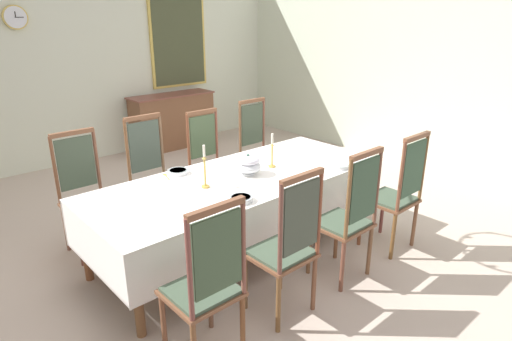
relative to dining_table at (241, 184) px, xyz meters
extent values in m
cube|color=#BFAC9C|center=(0.00, 0.20, -0.70)|extent=(7.08, 7.00, 0.04)
cube|color=silver|center=(0.00, 3.74, 0.85)|extent=(7.08, 0.08, 3.06)
cube|color=silver|center=(3.58, 0.20, 0.85)|extent=(0.08, 7.00, 3.06)
cylinder|color=brown|center=(-1.32, -0.47, -0.32)|extent=(0.07, 0.07, 0.71)
cylinder|color=brown|center=(1.32, -0.47, -0.32)|extent=(0.07, 0.07, 0.71)
cylinder|color=brown|center=(-1.32, 0.47, -0.32)|extent=(0.07, 0.07, 0.71)
cylinder|color=brown|center=(1.32, 0.47, -0.32)|extent=(0.07, 0.07, 0.71)
cube|color=brown|center=(0.00, 0.00, 0.00)|extent=(2.73, 1.01, 0.08)
cube|color=brown|center=(0.00, 0.00, 0.05)|extent=(2.85, 1.13, 0.03)
cube|color=white|center=(0.00, 0.00, 0.07)|extent=(2.87, 1.15, 0.00)
cube|color=white|center=(0.00, -0.57, -0.14)|extent=(2.87, 0.00, 0.42)
cube|color=white|center=(0.00, 0.57, -0.14)|extent=(2.87, 0.00, 0.42)
cube|color=white|center=(-1.42, 0.00, -0.14)|extent=(0.00, 1.15, 0.42)
cube|color=white|center=(1.42, 0.00, -0.14)|extent=(0.00, 1.15, 0.42)
cylinder|color=brown|center=(-1.28, -0.73, -0.44)|extent=(0.04, 0.04, 0.47)
cylinder|color=brown|center=(-0.90, -0.73, -0.44)|extent=(0.04, 0.04, 0.47)
cylinder|color=brown|center=(-0.90, -1.09, -0.44)|extent=(0.04, 0.04, 0.47)
cube|color=brown|center=(-1.09, -0.91, -0.20)|extent=(0.44, 0.42, 0.03)
cube|color=#3F503E|center=(-1.09, -0.91, -0.17)|extent=(0.40, 0.38, 0.02)
cylinder|color=brown|center=(-1.28, -1.10, 0.14)|extent=(0.03, 0.03, 0.65)
cylinder|color=brown|center=(-0.89, -1.10, 0.14)|extent=(0.03, 0.03, 0.65)
cube|color=#3F543B|center=(-1.09, -1.10, 0.17)|extent=(0.34, 0.02, 0.49)
cube|color=brown|center=(-1.09, -1.10, 0.47)|extent=(0.40, 0.04, 0.04)
cylinder|color=brown|center=(-0.90, 0.73, -0.44)|extent=(0.04, 0.04, 0.47)
cylinder|color=brown|center=(-1.28, 0.73, -0.44)|extent=(0.04, 0.04, 0.47)
cylinder|color=brown|center=(-0.90, 1.09, -0.44)|extent=(0.04, 0.04, 0.47)
cylinder|color=brown|center=(-1.28, 1.09, -0.44)|extent=(0.04, 0.04, 0.47)
cube|color=brown|center=(-1.09, 0.91, -0.20)|extent=(0.44, 0.42, 0.03)
cube|color=#3F503E|center=(-1.09, 0.91, -0.17)|extent=(0.40, 0.38, 0.02)
cylinder|color=brown|center=(-0.89, 1.10, 0.14)|extent=(0.03, 0.03, 0.65)
cylinder|color=brown|center=(-1.28, 1.10, 0.14)|extent=(0.03, 0.03, 0.65)
cube|color=#404D3D|center=(-1.09, 1.10, 0.17)|extent=(0.34, 0.02, 0.49)
cube|color=brown|center=(-1.09, 1.10, 0.46)|extent=(0.40, 0.04, 0.04)
cylinder|color=brown|center=(-0.57, -0.73, -0.44)|extent=(0.04, 0.04, 0.47)
cylinder|color=brown|center=(-0.19, -0.73, -0.44)|extent=(0.04, 0.04, 0.47)
cylinder|color=brown|center=(-0.57, -1.09, -0.44)|extent=(0.04, 0.04, 0.47)
cylinder|color=brown|center=(-0.19, -1.09, -0.44)|extent=(0.04, 0.04, 0.47)
cube|color=brown|center=(-0.38, -0.91, -0.20)|extent=(0.44, 0.42, 0.03)
cube|color=#3F503E|center=(-0.38, -0.91, -0.17)|extent=(0.40, 0.38, 0.02)
cylinder|color=brown|center=(-0.57, -1.10, 0.15)|extent=(0.03, 0.03, 0.66)
cylinder|color=brown|center=(-0.18, -1.10, 0.15)|extent=(0.03, 0.03, 0.66)
cube|color=#424A3D|center=(-0.38, -1.10, 0.18)|extent=(0.34, 0.02, 0.50)
cube|color=brown|center=(-0.38, -1.10, 0.48)|extent=(0.40, 0.04, 0.04)
cylinder|color=brown|center=(-0.19, 0.73, -0.44)|extent=(0.04, 0.04, 0.47)
cylinder|color=brown|center=(-0.57, 0.73, -0.44)|extent=(0.04, 0.04, 0.47)
cylinder|color=brown|center=(-0.19, 1.09, -0.44)|extent=(0.04, 0.04, 0.47)
cylinder|color=brown|center=(-0.57, 1.09, -0.44)|extent=(0.04, 0.04, 0.47)
cube|color=brown|center=(-0.38, 0.91, -0.20)|extent=(0.44, 0.42, 0.03)
cube|color=#3F503E|center=(-0.38, 0.91, -0.17)|extent=(0.40, 0.38, 0.02)
cylinder|color=brown|center=(-0.18, 1.10, 0.16)|extent=(0.03, 0.03, 0.68)
cylinder|color=brown|center=(-0.57, 1.10, 0.16)|extent=(0.03, 0.03, 0.68)
cube|color=#414D43|center=(-0.38, 1.10, 0.19)|extent=(0.34, 0.02, 0.52)
cube|color=brown|center=(-0.38, 1.10, 0.50)|extent=(0.40, 0.04, 0.04)
cylinder|color=brown|center=(0.16, -0.73, -0.44)|extent=(0.04, 0.04, 0.47)
cylinder|color=brown|center=(0.54, -0.73, -0.44)|extent=(0.04, 0.04, 0.47)
cylinder|color=brown|center=(0.16, -1.09, -0.44)|extent=(0.04, 0.04, 0.47)
cylinder|color=brown|center=(0.54, -1.09, -0.44)|extent=(0.04, 0.04, 0.47)
cube|color=brown|center=(0.35, -0.91, -0.20)|extent=(0.44, 0.42, 0.03)
cube|color=#3F503E|center=(0.35, -0.91, -0.17)|extent=(0.40, 0.38, 0.02)
cylinder|color=brown|center=(0.15, -1.10, 0.15)|extent=(0.03, 0.03, 0.66)
cylinder|color=brown|center=(0.54, -1.10, 0.15)|extent=(0.03, 0.03, 0.66)
cube|color=#38523D|center=(0.35, -1.10, 0.18)|extent=(0.34, 0.02, 0.50)
cube|color=brown|center=(0.35, -1.10, 0.48)|extent=(0.40, 0.04, 0.04)
cylinder|color=brown|center=(0.54, 0.73, -0.44)|extent=(0.04, 0.04, 0.47)
cylinder|color=brown|center=(0.16, 0.73, -0.44)|extent=(0.04, 0.04, 0.47)
cylinder|color=brown|center=(0.54, 1.09, -0.44)|extent=(0.04, 0.04, 0.47)
cylinder|color=brown|center=(0.16, 1.09, -0.44)|extent=(0.04, 0.04, 0.47)
cube|color=brown|center=(0.35, 0.91, -0.20)|extent=(0.44, 0.42, 0.03)
cube|color=#3F503E|center=(0.35, 0.91, -0.17)|extent=(0.40, 0.38, 0.02)
cylinder|color=brown|center=(0.54, 1.10, 0.13)|extent=(0.03, 0.03, 0.63)
cylinder|color=brown|center=(0.15, 1.10, 0.13)|extent=(0.03, 0.03, 0.63)
cube|color=#45573C|center=(0.35, 1.10, 0.17)|extent=(0.34, 0.02, 0.48)
cube|color=brown|center=(0.35, 1.10, 0.45)|extent=(0.40, 0.04, 0.04)
cylinder|color=brown|center=(0.91, -0.73, -0.44)|extent=(0.04, 0.04, 0.47)
cylinder|color=brown|center=(1.29, -0.73, -0.44)|extent=(0.04, 0.04, 0.47)
cylinder|color=brown|center=(0.91, -1.09, -0.44)|extent=(0.04, 0.04, 0.47)
cylinder|color=brown|center=(1.29, -1.09, -0.44)|extent=(0.04, 0.04, 0.47)
cube|color=brown|center=(1.10, -0.91, -0.20)|extent=(0.44, 0.42, 0.03)
cube|color=#3F503E|center=(1.10, -0.91, -0.17)|extent=(0.40, 0.38, 0.02)
cylinder|color=brown|center=(0.91, -1.10, 0.14)|extent=(0.03, 0.03, 0.66)
cylinder|color=brown|center=(1.30, -1.10, 0.14)|extent=(0.03, 0.03, 0.66)
cube|color=#3A5641|center=(1.10, -1.10, 0.18)|extent=(0.34, 0.02, 0.50)
cube|color=brown|center=(1.10, -1.10, 0.47)|extent=(0.40, 0.04, 0.04)
cylinder|color=brown|center=(1.29, 0.73, -0.44)|extent=(0.04, 0.04, 0.47)
cylinder|color=brown|center=(0.91, 0.73, -0.44)|extent=(0.04, 0.04, 0.47)
cylinder|color=brown|center=(1.29, 1.09, -0.44)|extent=(0.04, 0.04, 0.47)
cylinder|color=brown|center=(0.91, 1.09, -0.44)|extent=(0.04, 0.04, 0.47)
cube|color=brown|center=(1.10, 0.91, -0.20)|extent=(0.44, 0.42, 0.03)
cube|color=#3F503E|center=(1.10, 0.91, -0.17)|extent=(0.40, 0.38, 0.02)
cylinder|color=brown|center=(1.30, 1.10, 0.15)|extent=(0.03, 0.03, 0.66)
cylinder|color=brown|center=(0.91, 1.10, 0.15)|extent=(0.03, 0.03, 0.66)
cube|color=#404B3B|center=(1.10, 1.10, 0.18)|extent=(0.34, 0.02, 0.50)
cube|color=brown|center=(1.10, 1.10, 0.48)|extent=(0.40, 0.04, 0.04)
cylinder|color=silver|center=(0.09, 0.00, 0.08)|extent=(0.13, 0.13, 0.02)
ellipsoid|color=silver|center=(0.09, 0.00, 0.15)|extent=(0.24, 0.24, 0.11)
ellipsoid|color=white|center=(0.09, 0.00, 0.21)|extent=(0.22, 0.22, 0.09)
sphere|color=#3F6956|center=(0.09, 0.00, 0.26)|extent=(0.03, 0.03, 0.03)
cylinder|color=gold|center=(-0.40, 0.00, 0.08)|extent=(0.07, 0.07, 0.02)
cylinder|color=gold|center=(-0.40, 0.00, 0.21)|extent=(0.02, 0.02, 0.25)
cone|color=gold|center=(-0.40, 0.00, 0.34)|extent=(0.04, 0.04, 0.02)
cylinder|color=silver|center=(-0.40, 0.00, 0.40)|extent=(0.02, 0.02, 0.10)
cylinder|color=gold|center=(0.40, 0.00, 0.08)|extent=(0.07, 0.07, 0.02)
cylinder|color=gold|center=(0.40, 0.00, 0.19)|extent=(0.02, 0.02, 0.21)
cone|color=gold|center=(0.40, 0.00, 0.30)|extent=(0.04, 0.04, 0.02)
cylinder|color=silver|center=(0.40, 0.00, 0.36)|extent=(0.02, 0.02, 0.10)
cylinder|color=silver|center=(-0.39, 0.45, 0.09)|extent=(0.19, 0.19, 0.04)
cylinder|color=silver|center=(-0.39, 0.45, 0.10)|extent=(0.16, 0.16, 0.03)
torus|color=#3F6956|center=(-0.39, 0.45, 0.11)|extent=(0.18, 0.18, 0.01)
cylinder|color=silver|center=(0.87, -0.46, 0.09)|extent=(0.17, 0.17, 0.04)
cylinder|color=white|center=(0.87, -0.46, 0.09)|extent=(0.14, 0.14, 0.02)
torus|color=#3F6956|center=(0.87, -0.46, 0.10)|extent=(0.17, 0.17, 0.01)
cylinder|color=silver|center=(-0.36, -0.43, 0.09)|extent=(0.19, 0.19, 0.04)
cylinder|color=white|center=(-0.36, -0.43, 0.10)|extent=(0.16, 0.16, 0.03)
torus|color=#3F6956|center=(-0.36, -0.43, 0.11)|extent=(0.18, 0.18, 0.01)
cube|color=gold|center=(-0.53, 0.42, 0.08)|extent=(0.05, 0.14, 0.00)
ellipsoid|color=gold|center=(-0.50, 0.50, 0.08)|extent=(0.03, 0.05, 0.01)
cube|color=gold|center=(0.98, -0.50, 0.08)|extent=(0.05, 0.14, 0.00)
ellipsoid|color=gold|center=(1.00, -0.42, 0.08)|extent=(0.03, 0.05, 0.01)
cube|color=brown|center=(1.35, 3.42, -0.24)|extent=(1.40, 0.44, 0.88)
cube|color=brown|center=(1.35, 3.42, 0.22)|extent=(1.44, 0.48, 0.02)
cube|color=brown|center=(1.70, 3.64, -0.24)|extent=(0.59, 0.01, 0.70)
cube|color=brown|center=(1.00, 3.64, -0.24)|extent=(0.59, 0.01, 0.70)
cylinder|color=#D1B251|center=(-0.75, 3.67, 1.44)|extent=(0.31, 0.05, 0.31)
cylinder|color=silver|center=(-0.75, 3.64, 1.44)|extent=(0.27, 0.01, 0.27)
cube|color=black|center=(-0.75, 3.63, 1.48)|extent=(0.01, 0.00, 0.08)
cube|color=black|center=(-0.71, 3.63, 1.44)|extent=(0.11, 0.00, 0.01)
cube|color=#D1B251|center=(1.71, 3.68, 1.07)|extent=(1.06, 0.04, 1.54)
cube|color=#444931|center=(1.71, 3.66, 1.07)|extent=(0.98, 0.01, 1.46)
camera|label=1|loc=(-2.38, -2.88, 1.48)|focal=30.34mm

